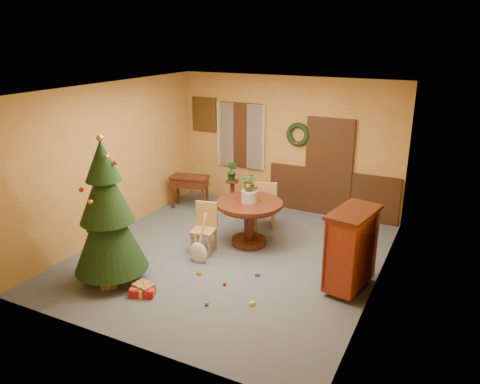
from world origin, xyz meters
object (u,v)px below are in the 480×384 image
Objects in this scene: dining_table at (249,215)px; chair_near at (205,226)px; writing_desk at (190,184)px; christmas_tree at (107,214)px; sideboard at (351,247)px.

chair_near is (-0.58, -0.62, -0.10)m from dining_table.
dining_table reaches higher than writing_desk.
christmas_tree is at bearing -117.30° from chair_near.
writing_desk is (-0.64, 3.32, -0.56)m from christmas_tree.
dining_table is at bearing 46.85° from chair_near.
dining_table is 1.33× the size of chair_near.
writing_desk is (-1.44, 1.77, 0.07)m from chair_near.
dining_table is 0.85m from chair_near.
writing_desk is 4.49m from sideboard.
christmas_tree is (-0.80, -1.55, 0.63)m from chair_near.
christmas_tree is at bearing -79.11° from writing_desk.
chair_near is at bearing 177.12° from sideboard.
sideboard is (4.06, -1.91, 0.13)m from writing_desk.
sideboard is at bearing -25.12° from writing_desk.
chair_near is 0.71× the size of sideboard.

